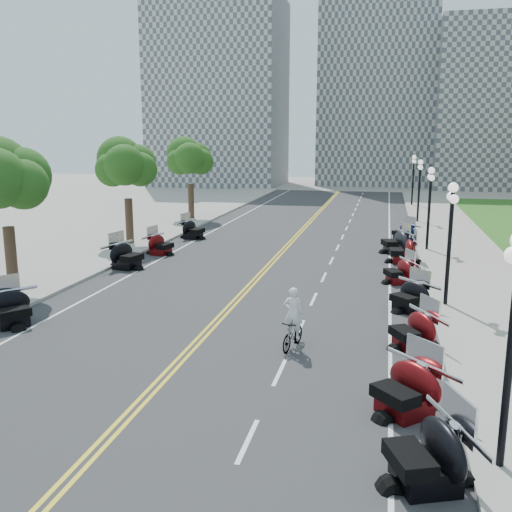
# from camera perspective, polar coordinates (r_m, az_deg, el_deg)

# --- Properties ---
(ground) EXTENTS (160.00, 160.00, 0.00)m
(ground) POSITION_cam_1_polar(r_m,az_deg,el_deg) (21.60, -4.08, -6.68)
(ground) COLOR gray
(road) EXTENTS (16.00, 90.00, 0.01)m
(road) POSITION_cam_1_polar(r_m,az_deg,el_deg) (30.95, 1.30, -0.96)
(road) COLOR #333335
(road) RESTS_ON ground
(centerline_yellow_a) EXTENTS (0.12, 90.00, 0.00)m
(centerline_yellow_a) POSITION_cam_1_polar(r_m,az_deg,el_deg) (30.97, 1.08, -0.94)
(centerline_yellow_a) COLOR yellow
(centerline_yellow_a) RESTS_ON road
(centerline_yellow_b) EXTENTS (0.12, 90.00, 0.00)m
(centerline_yellow_b) POSITION_cam_1_polar(r_m,az_deg,el_deg) (30.93, 1.52, -0.96)
(centerline_yellow_b) COLOR yellow
(centerline_yellow_b) RESTS_ON road
(edge_line_north) EXTENTS (0.12, 90.00, 0.00)m
(edge_line_north) POSITION_cam_1_polar(r_m,az_deg,el_deg) (30.36, 13.22, -1.52)
(edge_line_north) COLOR white
(edge_line_north) RESTS_ON road
(edge_line_south) EXTENTS (0.12, 90.00, 0.00)m
(edge_line_south) POSITION_cam_1_polar(r_m,az_deg,el_deg) (32.81, -9.72, -0.39)
(edge_line_south) COLOR white
(edge_line_south) RESTS_ON road
(lane_dash_4) EXTENTS (0.12, 2.00, 0.00)m
(lane_dash_4) POSITION_cam_1_polar(r_m,az_deg,el_deg) (13.74, -0.83, -17.98)
(lane_dash_4) COLOR white
(lane_dash_4) RESTS_ON road
(lane_dash_5) EXTENTS (0.12, 2.00, 0.00)m
(lane_dash_5) POSITION_cam_1_polar(r_m,az_deg,el_deg) (17.24, 2.38, -11.52)
(lane_dash_5) COLOR white
(lane_dash_5) RESTS_ON road
(lane_dash_6) EXTENTS (0.12, 2.00, 0.00)m
(lane_dash_6) POSITION_cam_1_polar(r_m,az_deg,el_deg) (20.93, 4.40, -7.27)
(lane_dash_6) COLOR white
(lane_dash_6) RESTS_ON road
(lane_dash_7) EXTENTS (0.12, 2.00, 0.00)m
(lane_dash_7) POSITION_cam_1_polar(r_m,az_deg,el_deg) (24.71, 5.79, -4.30)
(lane_dash_7) COLOR white
(lane_dash_7) RESTS_ON road
(lane_dash_8) EXTENTS (0.12, 2.00, 0.00)m
(lane_dash_8) POSITION_cam_1_polar(r_m,az_deg,el_deg) (28.55, 6.79, -2.12)
(lane_dash_8) COLOR white
(lane_dash_8) RESTS_ON road
(lane_dash_9) EXTENTS (0.12, 2.00, 0.00)m
(lane_dash_9) POSITION_cam_1_polar(r_m,az_deg,el_deg) (32.43, 7.56, -0.46)
(lane_dash_9) COLOR white
(lane_dash_9) RESTS_ON road
(lane_dash_10) EXTENTS (0.12, 2.00, 0.00)m
(lane_dash_10) POSITION_cam_1_polar(r_m,az_deg,el_deg) (36.34, 8.16, 0.85)
(lane_dash_10) COLOR white
(lane_dash_10) RESTS_ON road
(lane_dash_11) EXTENTS (0.12, 2.00, 0.00)m
(lane_dash_11) POSITION_cam_1_polar(r_m,az_deg,el_deg) (40.26, 8.65, 1.90)
(lane_dash_11) COLOR white
(lane_dash_11) RESTS_ON road
(lane_dash_12) EXTENTS (0.12, 2.00, 0.00)m
(lane_dash_12) POSITION_cam_1_polar(r_m,az_deg,el_deg) (44.20, 9.04, 2.76)
(lane_dash_12) COLOR white
(lane_dash_12) RESTS_ON road
(lane_dash_13) EXTENTS (0.12, 2.00, 0.00)m
(lane_dash_13) POSITION_cam_1_polar(r_m,az_deg,el_deg) (48.15, 9.38, 3.48)
(lane_dash_13) COLOR white
(lane_dash_13) RESTS_ON road
(lane_dash_14) EXTENTS (0.12, 2.00, 0.00)m
(lane_dash_14) POSITION_cam_1_polar(r_m,az_deg,el_deg) (52.11, 9.66, 4.10)
(lane_dash_14) COLOR white
(lane_dash_14) RESTS_ON road
(lane_dash_15) EXTENTS (0.12, 2.00, 0.00)m
(lane_dash_15) POSITION_cam_1_polar(r_m,az_deg,el_deg) (56.07, 9.91, 4.62)
(lane_dash_15) COLOR white
(lane_dash_15) RESTS_ON road
(lane_dash_16) EXTENTS (0.12, 2.00, 0.00)m
(lane_dash_16) POSITION_cam_1_polar(r_m,az_deg,el_deg) (60.04, 10.12, 5.08)
(lane_dash_16) COLOR white
(lane_dash_16) RESTS_ON road
(lane_dash_17) EXTENTS (0.12, 2.00, 0.00)m
(lane_dash_17) POSITION_cam_1_polar(r_m,az_deg,el_deg) (64.01, 10.30, 5.48)
(lane_dash_17) COLOR white
(lane_dash_17) RESTS_ON road
(lane_dash_18) EXTENTS (0.12, 2.00, 0.00)m
(lane_dash_18) POSITION_cam_1_polar(r_m,az_deg,el_deg) (67.98, 10.47, 5.83)
(lane_dash_18) COLOR white
(lane_dash_18) RESTS_ON road
(lane_dash_19) EXTENTS (0.12, 2.00, 0.00)m
(lane_dash_19) POSITION_cam_1_polar(r_m,az_deg,el_deg) (71.96, 10.62, 6.15)
(lane_dash_19) COLOR white
(lane_dash_19) RESTS_ON road
(sidewalk_north) EXTENTS (5.00, 90.00, 0.15)m
(sidewalk_north) POSITION_cam_1_polar(r_m,az_deg,el_deg) (30.67, 20.91, -1.73)
(sidewalk_north) COLOR #9E9991
(sidewalk_north) RESTS_ON ground
(sidewalk_south) EXTENTS (5.00, 90.00, 0.15)m
(sidewalk_south) POSITION_cam_1_polar(r_m,az_deg,el_deg) (34.56, -16.02, 0.05)
(sidewalk_south) COLOR #9E9991
(sidewalk_south) RESTS_ON ground
(distant_block_a) EXTENTS (18.00, 14.00, 26.00)m
(distant_block_a) POSITION_cam_1_polar(r_m,az_deg,el_deg) (85.27, -3.68, 15.91)
(distant_block_a) COLOR gray
(distant_block_a) RESTS_ON ground
(distant_block_b) EXTENTS (16.00, 12.00, 30.00)m
(distant_block_b) POSITION_cam_1_polar(r_m,az_deg,el_deg) (87.98, 12.01, 16.86)
(distant_block_b) COLOR gray
(distant_block_b) RESTS_ON ground
(distant_block_c) EXTENTS (20.00, 14.00, 22.00)m
(distant_block_c) POSITION_cam_1_polar(r_m,az_deg,el_deg) (86.17, 24.25, 13.55)
(distant_block_c) COLOR gray
(distant_block_c) RESTS_ON ground
(street_lamp_1) EXTENTS (0.50, 1.20, 4.90)m
(street_lamp_1) POSITION_cam_1_polar(r_m,az_deg,el_deg) (12.59, 24.08, -8.92)
(street_lamp_1) COLOR black
(street_lamp_1) RESTS_ON sidewalk_north
(street_lamp_2) EXTENTS (0.50, 1.20, 4.90)m
(street_lamp_2) POSITION_cam_1_polar(r_m,az_deg,el_deg) (24.09, 18.76, 1.04)
(street_lamp_2) COLOR black
(street_lamp_2) RESTS_ON sidewalk_north
(street_lamp_3) EXTENTS (0.50, 1.20, 4.90)m
(street_lamp_3) POSITION_cam_1_polar(r_m,az_deg,el_deg) (35.92, 16.92, 4.51)
(street_lamp_3) COLOR black
(street_lamp_3) RESTS_ON sidewalk_north
(street_lamp_4) EXTENTS (0.50, 1.20, 4.90)m
(street_lamp_4) POSITION_cam_1_polar(r_m,az_deg,el_deg) (47.84, 15.99, 6.26)
(street_lamp_4) COLOR black
(street_lamp_4) RESTS_ON sidewalk_north
(street_lamp_5) EXTENTS (0.50, 1.20, 4.90)m
(street_lamp_5) POSITION_cam_1_polar(r_m,az_deg,el_deg) (59.78, 15.42, 7.31)
(street_lamp_5) COLOR black
(street_lamp_5) RESTS_ON sidewalk_north
(tree_2) EXTENTS (4.80, 4.80, 9.20)m
(tree_2) POSITION_cam_1_polar(r_m,az_deg,el_deg) (26.97, -23.83, 6.36)
(tree_2) COLOR #235619
(tree_2) RESTS_ON sidewalk_south
(tree_3) EXTENTS (4.80, 4.80, 9.20)m
(tree_3) POSITION_cam_1_polar(r_m,az_deg,el_deg) (37.27, -12.78, 8.30)
(tree_3) COLOR #235619
(tree_3) RESTS_ON sidewalk_south
(tree_4) EXTENTS (4.80, 4.80, 9.20)m
(tree_4) POSITION_cam_1_polar(r_m,az_deg,el_deg) (48.36, -6.59, 9.24)
(tree_4) COLOR #235619
(tree_4) RESTS_ON sidewalk_south
(motorcycle_n_3) EXTENTS (2.88, 2.88, 1.55)m
(motorcycle_n_3) POSITION_cam_1_polar(r_m,az_deg,el_deg) (12.35, 16.69, -18.13)
(motorcycle_n_3) COLOR black
(motorcycle_n_3) RESTS_ON road
(motorcycle_n_4) EXTENTS (3.03, 3.03, 1.50)m
(motorcycle_n_4) POSITION_cam_1_polar(r_m,az_deg,el_deg) (15.03, 14.72, -12.48)
(motorcycle_n_4) COLOR #590A0C
(motorcycle_n_4) RESTS_ON road
(motorcycle_n_5) EXTENTS (2.69, 2.69, 1.38)m
(motorcycle_n_5) POSITION_cam_1_polar(r_m,az_deg,el_deg) (19.51, 15.46, -7.00)
(motorcycle_n_5) COLOR #590A0C
(motorcycle_n_5) RESTS_ON road
(motorcycle_n_6) EXTENTS (2.72, 2.72, 1.35)m
(motorcycle_n_6) POSITION_cam_1_polar(r_m,az_deg,el_deg) (23.62, 15.10, -3.75)
(motorcycle_n_6) COLOR black
(motorcycle_n_6) RESTS_ON road
(motorcycle_n_7) EXTENTS (2.44, 2.44, 1.31)m
(motorcycle_n_7) POSITION_cam_1_polar(r_m,az_deg,el_deg) (27.91, 14.11, -1.37)
(motorcycle_n_7) COLOR #590A0C
(motorcycle_n_7) RESTS_ON road
(motorcycle_n_8) EXTENTS (2.38, 2.38, 1.55)m
(motorcycle_n_8) POSITION_cam_1_polar(r_m,az_deg,el_deg) (32.43, 14.51, 0.64)
(motorcycle_n_8) COLOR #590A0C
(motorcycle_n_8) RESTS_ON road
(motorcycle_n_9) EXTENTS (2.83, 2.83, 1.55)m
(motorcycle_n_9) POSITION_cam_1_polar(r_m,az_deg,el_deg) (35.19, 13.77, 1.53)
(motorcycle_n_9) COLOR black
(motorcycle_n_9) RESTS_ON road
(motorcycle_n_10) EXTENTS (2.63, 2.63, 1.31)m
(motorcycle_n_10) POSITION_cam_1_polar(r_m,az_deg,el_deg) (39.62, 14.53, 2.44)
(motorcycle_n_10) COLOR black
(motorcycle_n_10) RESTS_ON road
(motorcycle_s_5) EXTENTS (2.95, 2.95, 1.47)m
(motorcycle_s_5) POSITION_cam_1_polar(r_m,az_deg,el_deg) (22.85, -23.37, -4.68)
(motorcycle_s_5) COLOR black
(motorcycle_s_5) RESTS_ON road
(motorcycle_s_7) EXTENTS (2.68, 2.68, 1.57)m
(motorcycle_s_7) POSITION_cam_1_polar(r_m,az_deg,el_deg) (30.87, -12.83, 0.19)
(motorcycle_s_7) COLOR black
(motorcycle_s_7) RESTS_ON road
(motorcycle_s_8) EXTENTS (2.33, 2.33, 1.36)m
(motorcycle_s_8) POSITION_cam_1_polar(r_m,az_deg,el_deg) (34.18, -9.54, 1.25)
(motorcycle_s_8) COLOR #590A0C
(motorcycle_s_8) RESTS_ON road
(motorcycle_s_9) EXTENTS (2.42, 2.42, 1.43)m
(motorcycle_s_9) POSITION_cam_1_polar(r_m,az_deg,el_deg) (39.29, -6.32, 2.75)
(motorcycle_s_9) COLOR black
(motorcycle_s_9) RESTS_ON road
(bicycle) EXTENTS (0.82, 1.74, 1.01)m
(bicycle) POSITION_cam_1_polar(r_m,az_deg,el_deg) (18.89, 3.70, -7.81)
(bicycle) COLOR #A51414
(bicycle) RESTS_ON road
(cyclist_rider) EXTENTS (0.64, 0.42, 1.74)m
(cyclist_rider) POSITION_cam_1_polar(r_m,az_deg,el_deg) (18.48, 3.75, -3.79)
(cyclist_rider) COLOR white
(cyclist_rider) RESTS_ON bicycle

